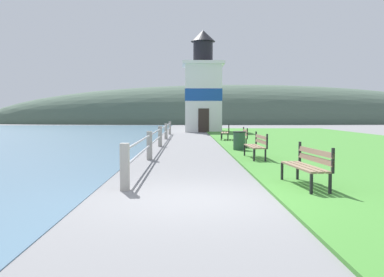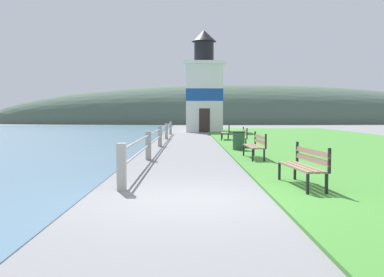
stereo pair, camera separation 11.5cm
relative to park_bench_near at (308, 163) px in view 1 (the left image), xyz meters
name	(u,v)px [view 1 (the left image)]	position (x,y,z in m)	size (l,w,h in m)	color
ground_plane	(194,200)	(-2.43, -1.12, -0.54)	(160.00, 160.00, 0.00)	slate
grass_verge	(333,143)	(5.10, 13.23, -0.51)	(12.00, 43.07, 0.06)	#428433
seawall_railing	(160,134)	(-3.85, 11.58, 0.04)	(0.18, 23.59, 0.98)	#A8A399
park_bench_near	(308,163)	(0.00, 0.00, 0.00)	(0.63, 1.88, 0.94)	#846B51
park_bench_midway	(257,144)	(-0.17, 5.57, 0.00)	(0.53, 1.88, 0.94)	#846B51
park_bench_far	(242,136)	(0.00, 10.72, 0.00)	(0.53, 1.72, 0.94)	#846B51
park_bench_by_lighthouse	(226,132)	(-0.26, 15.88, 0.00)	(0.64, 1.66, 0.94)	#846B51
lighthouse	(203,90)	(-1.16, 28.28, 3.05)	(3.55, 3.55, 8.75)	white
trash_bin	(239,141)	(-0.36, 8.93, -0.12)	(0.54, 0.54, 0.84)	#2D5138
distant_hillside	(239,123)	(5.57, 57.59, -0.54)	(80.00, 16.00, 12.00)	#475B4C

